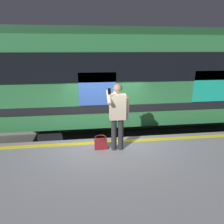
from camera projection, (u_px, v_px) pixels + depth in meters
name	position (u px, v px, depth m)	size (l,w,h in m)	color
ground_plane	(108.00, 165.00, 6.56)	(24.50, 24.50, 0.00)	#4C4742
platform	(118.00, 193.00, 4.58)	(15.22, 3.88, 0.92)	gray
safety_line	(109.00, 142.00, 6.00)	(14.91, 0.16, 0.01)	yellow
track_rail_near	(104.00, 143.00, 7.91)	(19.78, 0.08, 0.16)	slate
track_rail_far	(101.00, 129.00, 9.27)	(19.78, 0.08, 0.16)	slate
train_carriage	(144.00, 75.00, 8.07)	(10.82, 2.89, 3.98)	#2D723F
passenger	(118.00, 112.00, 5.29)	(0.57, 0.55, 1.76)	#262628
handbag	(101.00, 143.00, 5.57)	(0.33, 0.30, 0.34)	maroon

